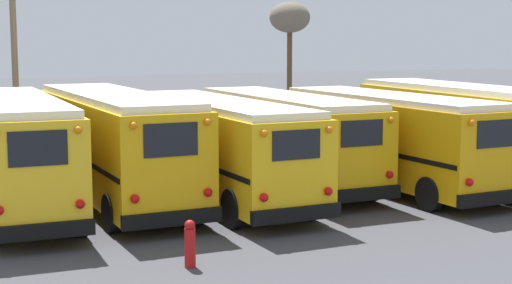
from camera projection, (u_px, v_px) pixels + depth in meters
The scene contains 11 objects.
ground_plane at pixel (253, 191), 25.10m from camera, with size 160.00×160.00×0.00m, color #424247.
school_bus_0 at pixel (16, 149), 22.09m from camera, with size 2.78×10.27×3.22m.
school_bus_1 at pixel (114, 142), 23.59m from camera, with size 2.67×10.79×3.25m.
school_bus_2 at pixel (218, 145), 23.74m from camera, with size 2.64×10.20×3.02m.
school_bus_3 at pixel (285, 136), 26.08m from camera, with size 2.62×9.86×3.01m.
school_bus_4 at pixel (389, 137), 25.64m from camera, with size 2.85×9.99×3.06m.
school_bus_5 at pixel (459, 129), 26.86m from camera, with size 2.96×9.98×3.29m.
utility_pole at pixel (14, 52), 31.19m from camera, with size 1.80×0.25×8.22m.
bare_tree_0 at pixel (290, 20), 46.69m from camera, with size 2.44×2.44×7.04m.
fence_line at pixel (173, 134), 32.14m from camera, with size 22.57×0.06×1.42m.
fire_hydrant at pixel (190, 244), 16.66m from camera, with size 0.24×0.24×1.03m.
Camera 1 is at (-10.22, -22.47, 4.84)m, focal length 55.00 mm.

